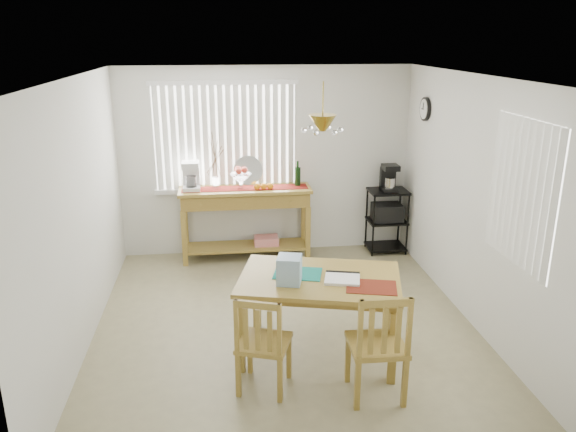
{
  "coord_description": "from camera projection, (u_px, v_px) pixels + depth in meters",
  "views": [
    {
      "loc": [
        -0.62,
        -5.35,
        2.97
      ],
      "look_at": [
        0.1,
        0.55,
        1.05
      ],
      "focal_mm": 35.0,
      "sensor_mm": 36.0,
      "label": 1
    }
  ],
  "objects": [
    {
      "name": "ground",
      "position": [
        285.0,
        325.0,
        6.04
      ],
      "size": [
        4.0,
        4.5,
        0.01
      ],
      "primitive_type": "cube",
      "color": "#9A9168"
    },
    {
      "name": "room_shell",
      "position": [
        285.0,
        171.0,
        5.54
      ],
      "size": [
        4.2,
        4.7,
        2.7
      ],
      "color": "silver",
      "rests_on": "ground"
    },
    {
      "name": "sideboard",
      "position": [
        246.0,
        206.0,
        7.65
      ],
      "size": [
        1.78,
        0.5,
        1.0
      ],
      "color": "olive",
      "rests_on": "ground"
    },
    {
      "name": "sideboard_items",
      "position": [
        223.0,
        178.0,
        7.5
      ],
      "size": [
        1.69,
        0.43,
        0.77
      ],
      "color": "maroon",
      "rests_on": "sideboard"
    },
    {
      "name": "wire_cart",
      "position": [
        387.0,
        215.0,
        7.96
      ],
      "size": [
        0.53,
        0.43,
        0.9
      ],
      "color": "black",
      "rests_on": "ground"
    },
    {
      "name": "cart_items",
      "position": [
        389.0,
        178.0,
        7.8
      ],
      "size": [
        0.21,
        0.26,
        0.37
      ],
      "color": "black",
      "rests_on": "wire_cart"
    },
    {
      "name": "dining_table",
      "position": [
        319.0,
        286.0,
        5.3
      ],
      "size": [
        1.69,
        1.3,
        0.8
      ],
      "color": "olive",
      "rests_on": "ground"
    },
    {
      "name": "table_items",
      "position": [
        303.0,
        272.0,
        5.14
      ],
      "size": [
        1.13,
        0.8,
        0.26
      ],
      "color": "#167E6F",
      "rests_on": "dining_table"
    },
    {
      "name": "chair_left",
      "position": [
        263.0,
        344.0,
        4.8
      ],
      "size": [
        0.54,
        0.54,
        0.92
      ],
      "color": "olive",
      "rests_on": "ground"
    },
    {
      "name": "chair_right",
      "position": [
        378.0,
        346.0,
        4.69
      ],
      "size": [
        0.48,
        0.48,
        1.01
      ],
      "color": "olive",
      "rests_on": "ground"
    }
  ]
}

